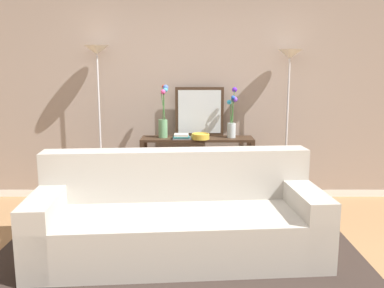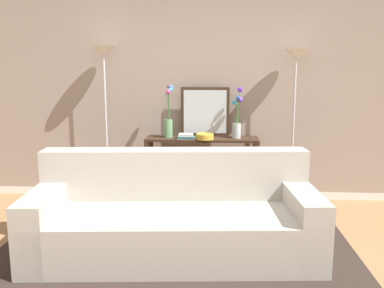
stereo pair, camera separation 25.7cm
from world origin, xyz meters
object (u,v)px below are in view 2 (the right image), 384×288
(couch, at_px, (174,219))
(book_row_under_console, at_px, (168,198))
(wall_mirror, at_px, (205,112))
(vase_tall_flowers, at_px, (168,119))
(fruit_bowl, at_px, (205,136))
(floor_lamp_left, at_px, (104,81))
(book_stack, at_px, (186,137))
(console_table, at_px, (202,158))
(floor_lamp_right, at_px, (295,84))
(vase_short_flowers, at_px, (237,119))

(couch, bearing_deg, book_row_under_console, 99.20)
(wall_mirror, bearing_deg, book_row_under_console, -161.79)
(vase_tall_flowers, bearing_deg, fruit_bowl, -15.24)
(floor_lamp_left, height_order, book_stack, floor_lamp_left)
(console_table, xyz_separation_m, floor_lamp_left, (-1.16, 0.03, 0.92))
(floor_lamp_left, xyz_separation_m, floor_lamp_right, (2.23, 0.00, -0.04))
(vase_tall_flowers, distance_m, vase_short_flowers, 0.81)
(floor_lamp_right, xyz_separation_m, book_row_under_console, (-1.48, -0.03, -1.38))
(couch, height_order, fruit_bowl, couch)
(console_table, distance_m, fruit_bowl, 0.31)
(console_table, distance_m, floor_lamp_right, 1.39)
(floor_lamp_right, distance_m, vase_tall_flowers, 1.53)
(couch, distance_m, book_stack, 1.40)
(vase_short_flowers, relative_size, book_row_under_console, 2.15)
(book_stack, bearing_deg, wall_mirror, 47.84)
(floor_lamp_left, bearing_deg, wall_mirror, 5.55)
(wall_mirror, xyz_separation_m, fruit_bowl, (0.01, -0.25, -0.26))
(floor_lamp_right, height_order, book_row_under_console, floor_lamp_right)
(console_table, distance_m, book_row_under_console, 0.65)
(console_table, relative_size, vase_short_flowers, 2.24)
(couch, bearing_deg, vase_tall_flowers, 98.78)
(wall_mirror, bearing_deg, floor_lamp_left, -174.45)
(floor_lamp_left, bearing_deg, couch, -55.35)
(couch, relative_size, fruit_bowl, 12.08)
(floor_lamp_left, bearing_deg, vase_tall_flowers, -1.16)
(console_table, height_order, book_row_under_console, console_table)
(book_stack, xyz_separation_m, book_row_under_console, (-0.23, 0.09, -0.78))
(floor_lamp_left, relative_size, vase_tall_flowers, 3.01)
(floor_lamp_right, distance_m, book_row_under_console, 2.03)
(vase_short_flowers, bearing_deg, console_table, -178.54)
(console_table, bearing_deg, book_row_under_console, 180.00)
(couch, height_order, floor_lamp_right, floor_lamp_right)
(couch, distance_m, vase_tall_flowers, 1.59)
(couch, distance_m, book_row_under_console, 1.42)
(floor_lamp_left, xyz_separation_m, fruit_bowl, (1.20, -0.13, -0.63))
(floor_lamp_right, relative_size, book_stack, 8.10)
(floor_lamp_left, xyz_separation_m, vase_short_flowers, (1.57, -0.02, -0.45))
(couch, height_order, vase_tall_flowers, vase_tall_flowers)
(book_stack, bearing_deg, fruit_bowl, -3.87)
(wall_mirror, relative_size, vase_short_flowers, 0.99)
(wall_mirror, xyz_separation_m, vase_tall_flowers, (-0.43, -0.13, -0.07))
(book_stack, relative_size, book_row_under_console, 0.82)
(fruit_bowl, bearing_deg, console_table, 109.20)
(fruit_bowl, relative_size, book_stack, 0.92)
(book_row_under_console, bearing_deg, console_table, -0.00)
(fruit_bowl, distance_m, book_stack, 0.22)
(console_table, xyz_separation_m, book_stack, (-0.18, -0.09, 0.28))
(book_stack, bearing_deg, floor_lamp_left, 173.02)
(wall_mirror, bearing_deg, console_table, -101.38)
(floor_lamp_right, xyz_separation_m, fruit_bowl, (-1.03, -0.13, -0.60))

